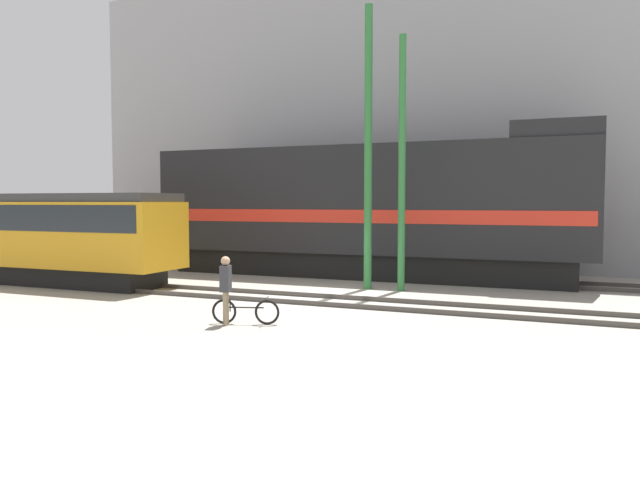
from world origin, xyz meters
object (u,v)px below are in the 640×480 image
object	(u,v)px
streetcar	(31,232)
bicycle	(246,312)
freight_locomotive	(366,209)
utility_pole_left	(368,149)
person	(226,283)
utility_pole_center	(402,164)

from	to	relation	value
streetcar	bicycle	size ratio (longest dim) A/B	7.53
freight_locomotive	utility_pole_left	distance (m)	4.02
streetcar	person	world-z (taller)	streetcar
freight_locomotive	bicycle	world-z (taller)	freight_locomotive
bicycle	utility_pole_left	size ratio (longest dim) A/B	0.17
streetcar	utility_pole_center	size ratio (longest dim) A/B	1.44
person	utility_pole_center	xyz separation A→B (m)	(2.35, 7.37, 3.24)
bicycle	person	world-z (taller)	person
utility_pole_left	utility_pole_center	xyz separation A→B (m)	(1.19, 0.00, -0.56)
freight_locomotive	streetcar	xyz separation A→B (m)	(-10.96, -6.45, -0.82)
bicycle	utility_pole_center	distance (m)	8.36
streetcar	utility_pole_center	distance (m)	13.88
bicycle	person	distance (m)	0.86
streetcar	utility_pole_left	bearing A→B (deg)	14.92
person	utility_pole_left	xyz separation A→B (m)	(1.16, 7.37, 3.80)
person	bicycle	bearing A→B (deg)	34.65
bicycle	utility_pole_center	xyz separation A→B (m)	(1.95, 7.10, 3.95)
freight_locomotive	bicycle	size ratio (longest dim) A/B	10.68
person	streetcar	bearing A→B (deg)	159.24
freight_locomotive	utility_pole_left	xyz separation A→B (m)	(1.14, -3.23, 2.11)
streetcar	utility_pole_left	size ratio (longest dim) A/B	1.27
freight_locomotive	bicycle	bearing A→B (deg)	-87.90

